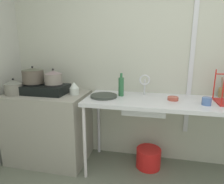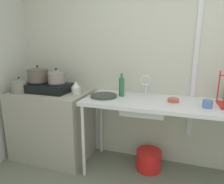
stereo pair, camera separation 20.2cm
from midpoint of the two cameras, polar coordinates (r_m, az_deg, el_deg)
wall_back at (r=2.39m, az=21.80°, el=10.17°), size 4.89×0.10×2.65m
wall_metal_strip at (r=2.34m, az=26.14°, el=12.98°), size 0.05×0.01×2.12m
counter_concrete at (r=2.63m, az=-14.96°, el=-9.19°), size 0.95×0.62×0.86m
counter_sink at (r=2.11m, az=18.29°, el=-4.27°), size 1.74×0.62×0.86m
stove at (r=2.50m, az=-16.14°, el=1.27°), size 0.56×0.34×0.12m
pot_on_left_burner at (r=2.55m, az=-18.86°, el=4.86°), size 0.25×0.25×0.21m
pot_on_right_burner at (r=2.40m, az=-13.71°, el=4.45°), size 0.20×0.20×0.18m
pot_beside_stove at (r=2.58m, az=-23.53°, el=1.73°), size 0.21×0.21×0.19m
percolator at (r=2.33m, az=-8.11°, el=1.22°), size 0.11×0.11×0.15m
sink_basin at (r=2.09m, az=12.04°, el=-4.19°), size 0.44×0.36×0.13m
faucet at (r=2.21m, az=12.43°, el=2.84°), size 0.12×0.07×0.25m
frying_pan at (r=2.17m, az=0.21°, el=-1.16°), size 0.30×0.30×0.03m
cup_by_rack at (r=2.04m, az=28.87°, el=-3.12°), size 0.09×0.09×0.07m
small_bowl_on_drainboard at (r=2.11m, az=20.22°, el=-2.29°), size 0.11×0.11×0.04m
bottle_by_sink at (r=2.19m, az=5.48°, el=1.59°), size 0.06×0.06×0.26m
bucket_on_floor at (r=2.47m, az=13.19°, el=-18.88°), size 0.29×0.29×0.23m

